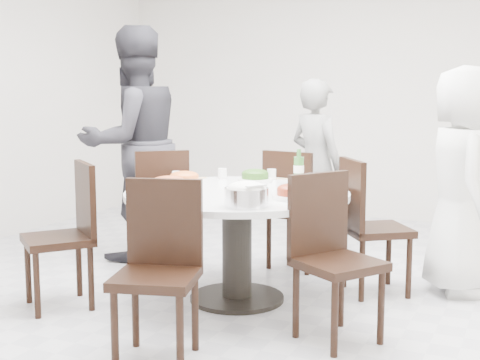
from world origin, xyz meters
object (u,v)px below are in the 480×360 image
at_px(beverage_bottle, 299,167).
at_px(chair_ne, 377,227).
at_px(chair_n, 298,209).
at_px(dining_table, 237,246).
at_px(diner_middle, 316,166).
at_px(chair_sw, 57,236).
at_px(diner_right, 463,181).
at_px(chair_se, 339,260).
at_px(soup_bowl, 165,192).
at_px(chair_nw, 159,207).
at_px(rice_bowl, 246,197).
at_px(diner_left, 133,144).
at_px(chair_s, 156,274).

bearing_deg(beverage_bottle, chair_ne, 7.30).
height_order(chair_n, beverage_bottle, beverage_bottle).
height_order(dining_table, diner_middle, diner_middle).
bearing_deg(chair_sw, diner_right, 70.48).
distance_m(chair_sw, diner_right, 2.78).
height_order(chair_sw, beverage_bottle, beverage_bottle).
bearing_deg(chair_se, dining_table, 95.78).
bearing_deg(diner_middle, chair_sw, 88.56).
bearing_deg(diner_right, chair_n, 65.93).
relative_size(chair_n, soup_bowl, 3.78).
bearing_deg(chair_nw, diner_middle, -176.52).
distance_m(diner_middle, soup_bowl, 2.01).
xyz_separation_m(dining_table, rice_bowl, (0.29, -0.49, 0.43)).
distance_m(diner_right, diner_left, 2.62).
xyz_separation_m(dining_table, chair_sw, (-1.01, -0.61, 0.10)).
bearing_deg(chair_nw, chair_ne, 139.18).
relative_size(diner_middle, beverage_bottle, 6.03).
distance_m(chair_ne, diner_middle, 1.28).
bearing_deg(chair_se, rice_bowl, 129.40).
xyz_separation_m(diner_middle, rice_bowl, (0.24, -2.03, 0.05)).
bearing_deg(dining_table, diner_right, 31.41).
bearing_deg(soup_bowl, rice_bowl, -4.50).
relative_size(chair_nw, diner_left, 0.49).
relative_size(dining_table, chair_nw, 1.58).
bearing_deg(chair_nw, rice_bowl, 99.30).
bearing_deg(beverage_bottle, chair_nw, 175.63).
xyz_separation_m(chair_sw, rice_bowl, (1.30, 0.12, 0.33)).
height_order(chair_n, chair_s, same).
height_order(chair_se, diner_left, diner_left).
bearing_deg(chair_ne, diner_left, 50.79).
height_order(chair_ne, chair_se, same).
xyz_separation_m(rice_bowl, soup_bowl, (-0.57, 0.05, -0.02)).
relative_size(diner_middle, soup_bowl, 6.00).
bearing_deg(diner_left, diner_right, 121.53).
relative_size(diner_right, diner_middle, 1.05).
height_order(chair_nw, diner_right, diner_right).
xyz_separation_m(chair_nw, chair_se, (1.79, -1.01, 0.00)).
height_order(chair_se, diner_right, diner_right).
bearing_deg(chair_nw, diner_right, 145.95).
xyz_separation_m(dining_table, soup_bowl, (-0.29, -0.44, 0.41)).
bearing_deg(chair_n, chair_sw, 62.90).
bearing_deg(chair_nw, chair_n, 160.38).
bearing_deg(beverage_bottle, diner_right, 17.31).
relative_size(chair_s, diner_right, 0.60).
relative_size(chair_ne, chair_s, 1.00).
bearing_deg(diner_right, soup_bowl, 110.42).
xyz_separation_m(chair_ne, chair_n, (-0.73, 0.41, 0.00)).
height_order(chair_se, soup_bowl, chair_se).
bearing_deg(chair_s, chair_nw, 105.21).
bearing_deg(dining_table, diner_left, 151.64).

